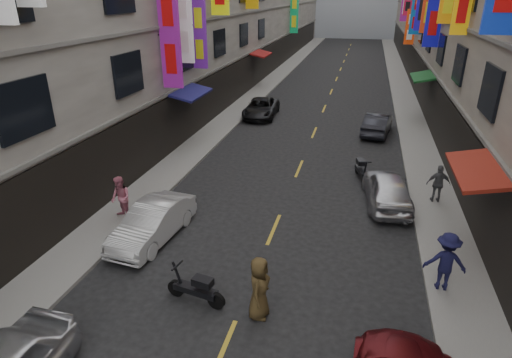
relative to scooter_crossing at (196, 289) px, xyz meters
The scene contains 14 objects.
sidewalk_left 28.82m from the scooter_crossing, 99.48° to the left, with size 2.00×90.00×0.12m, color slate.
sidewalk_right 29.34m from the scooter_crossing, 75.68° to the left, with size 2.00×90.00×0.12m, color slate.
street_awnings 12.69m from the scooter_crossing, 90.02° to the left, with size 13.99×35.20×0.41m.
lane_markings 25.46m from the scooter_crossing, 87.17° to the left, with size 0.12×80.20×0.01m.
scooter_crossing is the anchor object (origin of this frame).
scooter_far_right 10.75m from the scooter_crossing, 67.02° to the left, with size 0.71×1.77×1.14m.
car_left_mid 3.85m from the scooter_crossing, 134.09° to the left, with size 1.38×3.95×1.30m, color silver.
car_left_far 19.33m from the scooter_crossing, 98.16° to the left, with size 2.03×4.41×1.22m, color black.
car_right_mid 9.17m from the scooter_crossing, 55.02° to the left, with size 1.64×4.06×1.38m, color silver.
car_right_far 17.73m from the scooter_crossing, 73.79° to the left, with size 1.37×3.92×1.29m, color #23242A.
pedestrian_lfar 5.73m from the scooter_crossing, 140.24° to the left, with size 0.81×0.56×1.67m, color #C66880.
pedestrian_rnear 7.03m from the scooter_crossing, 18.14° to the left, with size 1.15×0.59×1.78m, color #141437.
pedestrian_rfar 10.81m from the scooter_crossing, 48.02° to the left, with size 0.92×0.52×1.56m, color #535355.
pedestrian_crossing 1.86m from the scooter_crossing, ahead, with size 0.87×0.59×1.78m, color #46361C.
Camera 1 is at (2.67, 4.70, 7.97)m, focal length 30.00 mm.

